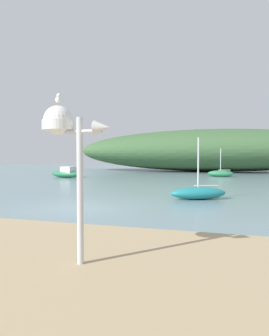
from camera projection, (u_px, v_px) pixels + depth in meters
name	position (u px, v px, depth m)	size (l,w,h in m)	color
ground_plane	(77.00, 208.00, 12.77)	(120.00, 120.00, 0.00)	gray
distant_hill	(210.00, 150.00, 43.73)	(39.98, 13.23, 6.08)	#3D6038
mast_structure	(65.00, 132.00, 5.56)	(1.31, 0.59, 2.92)	silver
seagull_on_radar	(58.00, 99.00, 5.56)	(0.23, 0.25, 0.21)	orange
motorboat_far_left	(66.00, 173.00, 30.94)	(3.95, 2.19, 1.14)	#287A4C
sailboat_near_shore	(220.00, 173.00, 32.05)	(2.76, 1.09, 3.00)	#287A4C
sailboat_far_right	(198.00, 193.00, 15.28)	(3.01, 2.00, 3.13)	teal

